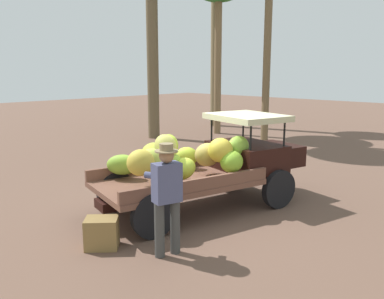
% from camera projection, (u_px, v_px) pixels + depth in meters
% --- Properties ---
extents(ground_plane, '(60.00, 60.00, 0.00)m').
position_uv_depth(ground_plane, '(196.00, 204.00, 8.37)').
color(ground_plane, brown).
extents(truck, '(4.65, 2.56, 1.83)m').
position_uv_depth(truck, '(211.00, 163.00, 8.01)').
color(truck, black).
rests_on(truck, ground).
extents(farmer, '(0.54, 0.50, 1.70)m').
position_uv_depth(farmer, '(167.00, 193.00, 5.87)').
color(farmer, '#3F3F3D').
rests_on(farmer, ground).
extents(wooden_crate, '(0.62, 0.62, 0.48)m').
position_uv_depth(wooden_crate, '(102.00, 233.00, 6.25)').
color(wooden_crate, olive).
rests_on(wooden_crate, ground).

